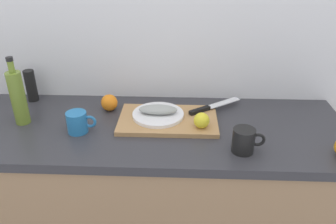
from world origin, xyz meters
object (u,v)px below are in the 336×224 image
(cutting_board, at_px, (168,120))
(fish_fillet, at_px, (158,110))
(white_plate, at_px, (158,115))
(olive_oil_bottle, at_px, (18,97))
(pepper_mill, at_px, (31,86))
(chef_knife, at_px, (209,107))
(lemon_0, at_px, (202,120))
(coffee_mug_1, at_px, (244,140))
(coffee_mug_0, at_px, (78,122))

(cutting_board, bearing_deg, fish_fillet, 160.38)
(cutting_board, height_order, white_plate, white_plate)
(white_plate, xyz_separation_m, olive_oil_bottle, (-0.60, -0.05, 0.10))
(pepper_mill, bearing_deg, olive_oil_bottle, -78.91)
(fish_fillet, distance_m, chef_knife, 0.24)
(white_plate, bearing_deg, fish_fillet, 90.00)
(lemon_0, distance_m, pepper_mill, 0.88)
(chef_knife, relative_size, coffee_mug_1, 2.01)
(cutting_board, distance_m, chef_knife, 0.21)
(white_plate, bearing_deg, coffee_mug_1, -34.09)
(olive_oil_bottle, bearing_deg, lemon_0, -3.18)
(cutting_board, distance_m, white_plate, 0.05)
(cutting_board, xyz_separation_m, chef_knife, (0.19, 0.09, 0.02))
(coffee_mug_0, bearing_deg, white_plate, 19.47)
(cutting_board, height_order, fish_fillet, fish_fillet)
(lemon_0, xyz_separation_m, olive_oil_bottle, (-0.79, 0.04, 0.07))
(cutting_board, height_order, olive_oil_bottle, olive_oil_bottle)
(fish_fillet, bearing_deg, cutting_board, -19.62)
(coffee_mug_0, distance_m, coffee_mug_1, 0.69)
(coffee_mug_0, bearing_deg, fish_fillet, 19.47)
(coffee_mug_1, bearing_deg, chef_knife, 110.14)
(pepper_mill, bearing_deg, coffee_mug_0, -43.22)
(white_plate, height_order, chef_knife, chef_knife)
(cutting_board, xyz_separation_m, pepper_mill, (-0.69, 0.19, 0.07))
(fish_fillet, xyz_separation_m, chef_knife, (0.23, 0.08, -0.02))
(cutting_board, xyz_separation_m, coffee_mug_1, (0.30, -0.22, 0.04))
(coffee_mug_1, relative_size, pepper_mill, 0.79)
(coffee_mug_0, height_order, coffee_mug_1, coffee_mug_1)
(coffee_mug_0, bearing_deg, pepper_mill, 136.78)
(lemon_0, distance_m, coffee_mug_0, 0.52)
(coffee_mug_0, relative_size, pepper_mill, 0.79)
(chef_knife, relative_size, olive_oil_bottle, 0.83)
(chef_knife, relative_size, coffee_mug_0, 2.01)
(olive_oil_bottle, height_order, pepper_mill, olive_oil_bottle)
(cutting_board, distance_m, coffee_mug_0, 0.39)
(fish_fillet, height_order, lemon_0, lemon_0)
(lemon_0, height_order, pepper_mill, pepper_mill)
(coffee_mug_0, bearing_deg, coffee_mug_1, -9.83)
(cutting_board, height_order, pepper_mill, pepper_mill)
(coffee_mug_0, height_order, pepper_mill, pepper_mill)
(cutting_board, height_order, coffee_mug_0, coffee_mug_0)
(chef_knife, distance_m, coffee_mug_1, 0.33)
(lemon_0, bearing_deg, coffee_mug_1, -42.33)
(coffee_mug_1, bearing_deg, lemon_0, 137.67)
(white_plate, distance_m, fish_fillet, 0.03)
(olive_oil_bottle, bearing_deg, coffee_mug_1, -11.12)
(fish_fillet, xyz_separation_m, coffee_mug_1, (0.35, -0.23, -0.00))
(lemon_0, bearing_deg, coffee_mug_0, -177.26)
(white_plate, distance_m, coffee_mug_0, 0.35)
(white_plate, xyz_separation_m, fish_fillet, (0.00, 0.00, 0.03))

